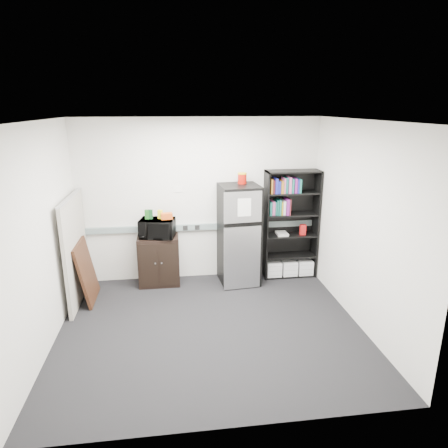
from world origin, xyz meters
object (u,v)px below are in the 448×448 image
object	(u,v)px
microwave	(157,228)
bookshelf	(291,225)
cubicle_partition	(76,250)
cabinet	(159,261)
refrigerator	(239,235)

from	to	relation	value
microwave	bookshelf	bearing A→B (deg)	13.02
bookshelf	cubicle_partition	size ratio (longest dim) A/B	1.14
cabinet	refrigerator	size ratio (longest dim) A/B	0.50
cubicle_partition	microwave	size ratio (longest dim) A/B	2.99
microwave	refrigerator	world-z (taller)	refrigerator
cubicle_partition	cabinet	size ratio (longest dim) A/B	1.96
cabinet	microwave	world-z (taller)	microwave
microwave	refrigerator	xyz separation A→B (m)	(1.32, -0.06, -0.15)
microwave	refrigerator	bearing A→B (deg)	8.18
cabinet	refrigerator	world-z (taller)	refrigerator
bookshelf	cubicle_partition	world-z (taller)	bookshelf
microwave	cubicle_partition	bearing A→B (deg)	-150.31
cabinet	bookshelf	bearing A→B (deg)	1.65
cubicle_partition	refrigerator	size ratio (longest dim) A/B	0.98
bookshelf	refrigerator	size ratio (longest dim) A/B	1.12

